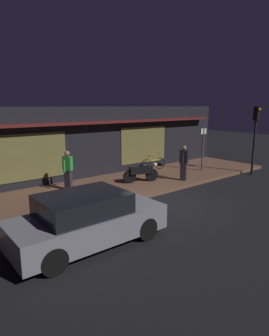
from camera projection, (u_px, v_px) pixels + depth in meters
ground_plane at (166, 204)px, 10.90m from camera, size 60.00×60.00×0.00m
sidewalk_slab at (119, 186)px, 13.16m from camera, size 18.00×4.00×0.15m
storefront_building at (81, 141)px, 15.36m from camera, size 18.00×3.30×3.60m
motorcycle at (142, 172)px, 13.44m from camera, size 1.65×0.77×0.97m
bicycle_parked at (153, 164)px, 15.97m from camera, size 1.66×0.42×0.91m
person_photographer at (68, 169)px, 12.11m from camera, size 0.57×0.44×1.67m
person_bystander at (184, 162)px, 13.68m from camera, size 0.58×0.44×1.67m
sign_post at (203, 146)px, 15.71m from camera, size 0.44×0.09×2.40m
traffic_light_pole at (255, 129)px, 15.05m from camera, size 0.24×0.33×3.60m
parked_car_near at (87, 219)px, 7.62m from camera, size 4.11×1.79×1.42m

